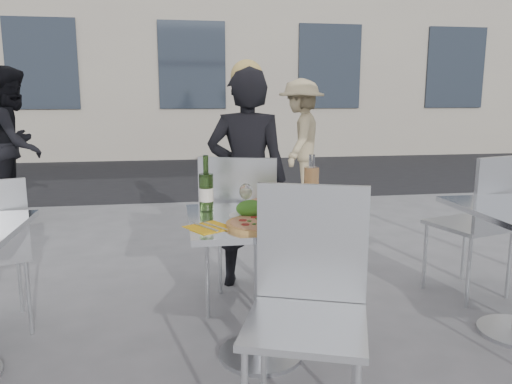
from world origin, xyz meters
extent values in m
plane|color=slate|center=(0.00, 0.00, 0.00)|extent=(80.00, 80.00, 0.00)
cube|color=black|center=(0.00, 6.50, 0.00)|extent=(24.00, 5.00, 0.00)
cylinder|color=#B7BABF|center=(0.00, 0.00, 0.01)|extent=(0.44, 0.44, 0.02)
cylinder|color=#B7BABF|center=(0.00, 0.00, 0.37)|extent=(0.07, 0.07, 0.72)
cube|color=silver|center=(0.00, 0.00, 0.73)|extent=(0.72, 0.72, 0.03)
cylinder|color=silver|center=(0.24, 0.77, 0.24)|extent=(0.03, 0.03, 0.49)
cylinder|color=silver|center=(-0.13, 0.88, 0.24)|extent=(0.03, 0.03, 0.49)
cylinder|color=silver|center=(0.13, 0.40, 0.24)|extent=(0.03, 0.03, 0.49)
cylinder|color=silver|center=(-0.24, 0.51, 0.24)|extent=(0.03, 0.03, 0.49)
cube|color=silver|center=(0.00, 0.64, 0.50)|extent=(0.56, 0.56, 0.03)
cube|color=silver|center=(-0.06, 0.42, 0.76)|extent=(0.44, 0.16, 0.49)
cylinder|color=silver|center=(-0.06, -0.44, 0.24)|extent=(0.03, 0.03, 0.48)
cylinder|color=silver|center=(0.30, -0.58, 0.24)|extent=(0.03, 0.03, 0.48)
cube|color=silver|center=(0.05, -0.69, 0.49)|extent=(0.58, 0.58, 0.03)
cube|color=silver|center=(0.13, -0.48, 0.75)|extent=(0.43, 0.18, 0.48)
cylinder|color=silver|center=(-1.40, 0.78, 0.22)|extent=(0.02, 0.02, 0.44)
cylinder|color=silver|center=(-1.26, 0.45, 0.22)|extent=(0.02, 0.02, 0.44)
cylinder|color=silver|center=(1.67, 0.86, 0.24)|extent=(0.03, 0.03, 0.48)
cylinder|color=silver|center=(1.31, 0.75, 0.24)|extent=(0.03, 0.03, 0.48)
cylinder|color=silver|center=(1.78, 0.49, 0.24)|extent=(0.03, 0.03, 0.48)
cylinder|color=silver|center=(1.41, 0.39, 0.24)|extent=(0.03, 0.03, 0.48)
cube|color=silver|center=(1.54, 0.62, 0.49)|extent=(0.55, 0.55, 0.03)
cube|color=silver|center=(1.60, 0.41, 0.74)|extent=(0.43, 0.15, 0.48)
imported|color=black|center=(0.08, 1.03, 0.77)|extent=(0.63, 0.49, 1.54)
imported|color=black|center=(-2.13, 3.35, 0.83)|extent=(0.67, 0.84, 1.66)
imported|color=tan|center=(1.22, 3.97, 0.79)|extent=(0.94, 1.17, 1.58)
cylinder|color=tan|center=(-0.02, -0.17, 0.76)|extent=(0.34, 0.34, 0.02)
cylinder|color=#CCC084|center=(-0.02, -0.17, 0.77)|extent=(0.30, 0.30, 0.00)
cylinder|color=white|center=(0.10, 0.21, 0.76)|extent=(0.31, 0.31, 0.01)
cylinder|color=tan|center=(0.10, 0.21, 0.77)|extent=(0.27, 0.27, 0.02)
cylinder|color=#CCC084|center=(0.10, 0.21, 0.78)|extent=(0.24, 0.24, 0.00)
cylinder|color=white|center=(-0.05, 0.01, 0.76)|extent=(0.22, 0.22, 0.01)
ellipsoid|color=#1E6018|center=(-0.05, 0.01, 0.80)|extent=(0.15, 0.15, 0.08)
sphere|color=#B21914|center=(-0.01, 0.03, 0.81)|extent=(0.03, 0.03, 0.03)
cylinder|color=#375A21|center=(-0.26, 0.17, 0.85)|extent=(0.07, 0.07, 0.20)
cone|color=#375A21|center=(-0.26, 0.17, 0.95)|extent=(0.07, 0.07, 0.03)
cylinder|color=#375A21|center=(-0.26, 0.17, 0.99)|extent=(0.03, 0.03, 0.10)
cylinder|color=silver|center=(-0.26, 0.17, 0.84)|extent=(0.07, 0.08, 0.07)
cylinder|color=tan|center=(0.31, 0.18, 0.86)|extent=(0.08, 0.08, 0.22)
cylinder|color=white|center=(0.31, 0.18, 1.00)|extent=(0.03, 0.03, 0.08)
cylinder|color=white|center=(0.14, 0.06, 0.80)|extent=(0.06, 0.06, 0.09)
cylinder|color=silver|center=(0.14, 0.06, 0.85)|extent=(0.06, 0.06, 0.02)
cylinder|color=white|center=(-0.06, 0.10, 0.75)|extent=(0.06, 0.06, 0.00)
cylinder|color=white|center=(-0.06, 0.10, 0.80)|extent=(0.01, 0.01, 0.09)
ellipsoid|color=white|center=(-0.06, 0.10, 0.86)|extent=(0.07, 0.07, 0.08)
ellipsoid|color=beige|center=(-0.06, 0.10, 0.85)|extent=(0.05, 0.05, 0.05)
cylinder|color=white|center=(0.04, 0.07, 0.75)|extent=(0.06, 0.06, 0.00)
cylinder|color=white|center=(0.04, 0.07, 0.80)|extent=(0.01, 0.01, 0.09)
ellipsoid|color=white|center=(0.04, 0.07, 0.86)|extent=(0.07, 0.07, 0.08)
ellipsoid|color=beige|center=(0.04, 0.07, 0.85)|extent=(0.05, 0.05, 0.05)
cylinder|color=white|center=(0.05, -0.03, 0.75)|extent=(0.06, 0.06, 0.00)
cylinder|color=white|center=(0.05, -0.03, 0.80)|extent=(0.01, 0.01, 0.09)
ellipsoid|color=white|center=(0.05, -0.03, 0.86)|extent=(0.07, 0.07, 0.08)
ellipsoid|color=#420911|center=(0.05, -0.03, 0.85)|extent=(0.05, 0.05, 0.05)
cylinder|color=white|center=(0.12, 0.03, 0.75)|extent=(0.06, 0.06, 0.00)
cylinder|color=white|center=(0.12, 0.03, 0.80)|extent=(0.01, 0.01, 0.09)
ellipsoid|color=white|center=(0.12, 0.03, 0.86)|extent=(0.07, 0.07, 0.08)
ellipsoid|color=#420911|center=(0.12, 0.03, 0.85)|extent=(0.05, 0.05, 0.05)
cube|color=gold|center=(-0.27, -0.16, 0.75)|extent=(0.25, 0.25, 0.00)
cube|color=#B7BABF|center=(-0.29, -0.16, 0.76)|extent=(0.12, 0.18, 0.00)
cube|color=#B7BABF|center=(-0.24, -0.16, 0.76)|extent=(0.10, 0.16, 0.00)
cube|color=gold|center=(0.27, -0.18, 0.75)|extent=(0.22, 0.22, 0.00)
cube|color=#B7BABF|center=(0.25, -0.18, 0.76)|extent=(0.07, 0.20, 0.00)
cube|color=#B7BABF|center=(0.30, -0.18, 0.76)|extent=(0.06, 0.18, 0.00)
camera|label=1|loc=(-0.41, -2.38, 1.34)|focal=35.00mm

